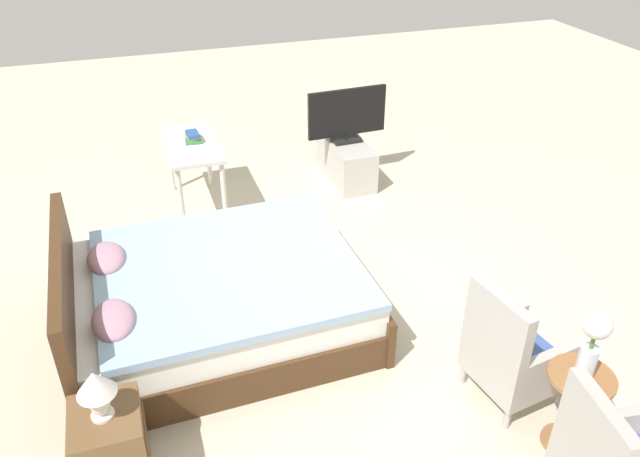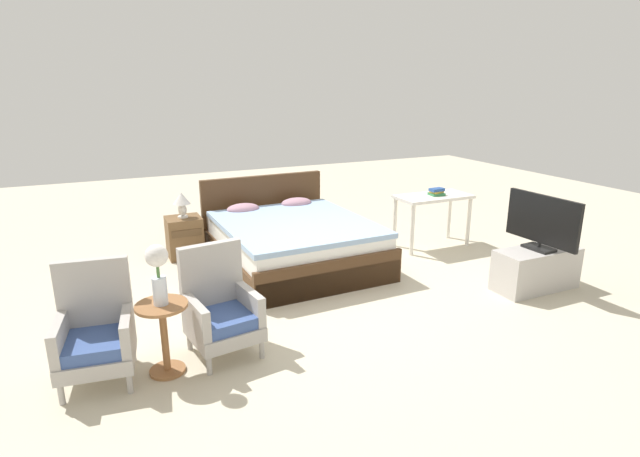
{
  "view_description": "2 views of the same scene",
  "coord_description": "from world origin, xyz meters",
  "px_view_note": "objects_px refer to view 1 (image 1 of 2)",
  "views": [
    {
      "loc": [
        -3.95,
        1.44,
        3.26
      ],
      "look_at": [
        0.05,
        0.11,
        0.69
      ],
      "focal_mm": 35.0,
      "sensor_mm": 36.0,
      "label": 1
    },
    {
      "loc": [
        -2.23,
        -4.57,
        2.22
      ],
      "look_at": [
        0.02,
        0.34,
        0.63
      ],
      "focal_mm": 28.0,
      "sensor_mm": 36.0,
      "label": 2
    }
  ],
  "objects_px": {
    "armchair_by_window_right": "(511,354)",
    "table_lamp": "(96,388)",
    "nightstand": "(112,447)",
    "book_stack": "(193,137)",
    "side_table": "(575,402)",
    "vanity_desk": "(193,153)",
    "tv_stand": "(346,160)",
    "tv_flatscreen": "(347,114)",
    "bed": "(213,298)",
    "flower_vase": "(594,338)"
  },
  "relations": [
    {
      "from": "armchair_by_window_right",
      "to": "tv_flatscreen",
      "type": "xyz_separation_m",
      "value": [
        3.5,
        -0.13,
        0.4
      ]
    },
    {
      "from": "tv_flatscreen",
      "to": "side_table",
      "type": "bearing_deg",
      "value": -179.77
    },
    {
      "from": "vanity_desk",
      "to": "table_lamp",
      "type": "bearing_deg",
      "value": 162.88
    },
    {
      "from": "armchair_by_window_right",
      "to": "side_table",
      "type": "relative_size",
      "value": 1.57
    },
    {
      "from": "bed",
      "to": "book_stack",
      "type": "distance_m",
      "value": 2.12
    },
    {
      "from": "flower_vase",
      "to": "nightstand",
      "type": "distance_m",
      "value": 2.86
    },
    {
      "from": "bed",
      "to": "side_table",
      "type": "bearing_deg",
      "value": -133.46
    },
    {
      "from": "flower_vase",
      "to": "tv_flatscreen",
      "type": "bearing_deg",
      "value": 0.23
    },
    {
      "from": "armchair_by_window_right",
      "to": "table_lamp",
      "type": "distance_m",
      "value": 2.61
    },
    {
      "from": "tv_stand",
      "to": "book_stack",
      "type": "bearing_deg",
      "value": 93.41
    },
    {
      "from": "armchair_by_window_right",
      "to": "tv_flatscreen",
      "type": "bearing_deg",
      "value": -2.05
    },
    {
      "from": "vanity_desk",
      "to": "tv_flatscreen",
      "type": "bearing_deg",
      "value": -85.54
    },
    {
      "from": "table_lamp",
      "to": "tv_flatscreen",
      "type": "distance_m",
      "value": 4.3
    },
    {
      "from": "flower_vase",
      "to": "table_lamp",
      "type": "height_order",
      "value": "flower_vase"
    },
    {
      "from": "table_lamp",
      "to": "side_table",
      "type": "bearing_deg",
      "value": -103.07
    },
    {
      "from": "flower_vase",
      "to": "side_table",
      "type": "bearing_deg",
      "value": 180.0
    },
    {
      "from": "armchair_by_window_right",
      "to": "vanity_desk",
      "type": "height_order",
      "value": "armchair_by_window_right"
    },
    {
      "from": "tv_flatscreen",
      "to": "nightstand",
      "type": "bearing_deg",
      "value": 141.02
    },
    {
      "from": "armchair_by_window_right",
      "to": "tv_stand",
      "type": "xyz_separation_m",
      "value": [
        3.49,
        -0.13,
        -0.14
      ]
    },
    {
      "from": "nightstand",
      "to": "book_stack",
      "type": "height_order",
      "value": "book_stack"
    },
    {
      "from": "tv_flatscreen",
      "to": "book_stack",
      "type": "height_order",
      "value": "tv_flatscreen"
    },
    {
      "from": "nightstand",
      "to": "armchair_by_window_right",
      "type": "bearing_deg",
      "value": -93.35
    },
    {
      "from": "nightstand",
      "to": "table_lamp",
      "type": "height_order",
      "value": "table_lamp"
    },
    {
      "from": "side_table",
      "to": "tv_flatscreen",
      "type": "height_order",
      "value": "tv_flatscreen"
    },
    {
      "from": "table_lamp",
      "to": "vanity_desk",
      "type": "xyz_separation_m",
      "value": [
        3.21,
        -0.99,
        -0.13
      ]
    },
    {
      "from": "bed",
      "to": "tv_stand",
      "type": "xyz_separation_m",
      "value": [
        2.16,
        -1.9,
        -0.07
      ]
    },
    {
      "from": "bed",
      "to": "side_table",
      "type": "height_order",
      "value": "bed"
    },
    {
      "from": "armchair_by_window_right",
      "to": "book_stack",
      "type": "height_order",
      "value": "armchair_by_window_right"
    },
    {
      "from": "armchair_by_window_right",
      "to": "table_lamp",
      "type": "xyz_separation_m",
      "value": [
        0.15,
        2.58,
        0.37
      ]
    },
    {
      "from": "table_lamp",
      "to": "tv_stand",
      "type": "height_order",
      "value": "table_lamp"
    },
    {
      "from": "tv_flatscreen",
      "to": "vanity_desk",
      "type": "relative_size",
      "value": 0.87
    },
    {
      "from": "bed",
      "to": "vanity_desk",
      "type": "bearing_deg",
      "value": -5.05
    },
    {
      "from": "tv_stand",
      "to": "tv_flatscreen",
      "type": "height_order",
      "value": "tv_flatscreen"
    },
    {
      "from": "side_table",
      "to": "flower_vase",
      "type": "xyz_separation_m",
      "value": [
        0.0,
        0.0,
        0.51
      ]
    },
    {
      "from": "nightstand",
      "to": "tv_flatscreen",
      "type": "xyz_separation_m",
      "value": [
        3.35,
        -2.71,
        0.51
      ]
    },
    {
      "from": "flower_vase",
      "to": "nightstand",
      "type": "xyz_separation_m",
      "value": [
        0.63,
        2.72,
        -0.61
      ]
    },
    {
      "from": "bed",
      "to": "book_stack",
      "type": "relative_size",
      "value": 10.98
    },
    {
      "from": "flower_vase",
      "to": "nightstand",
      "type": "relative_size",
      "value": 0.89
    },
    {
      "from": "tv_flatscreen",
      "to": "table_lamp",
      "type": "bearing_deg",
      "value": 141.02
    },
    {
      "from": "armchair_by_window_right",
      "to": "nightstand",
      "type": "distance_m",
      "value": 2.59
    },
    {
      "from": "nightstand",
      "to": "tv_stand",
      "type": "xyz_separation_m",
      "value": [
        3.34,
        -2.71,
        -0.04
      ]
    },
    {
      "from": "nightstand",
      "to": "table_lamp",
      "type": "bearing_deg",
      "value": 90.0
    },
    {
      "from": "side_table",
      "to": "vanity_desk",
      "type": "bearing_deg",
      "value": 24.28
    },
    {
      "from": "armchair_by_window_right",
      "to": "flower_vase",
      "type": "bearing_deg",
      "value": -163.66
    },
    {
      "from": "tv_stand",
      "to": "tv_flatscreen",
      "type": "relative_size",
      "value": 1.06
    },
    {
      "from": "side_table",
      "to": "table_lamp",
      "type": "xyz_separation_m",
      "value": [
        0.63,
        2.72,
        0.38
      ]
    },
    {
      "from": "armchair_by_window_right",
      "to": "side_table",
      "type": "distance_m",
      "value": 0.5
    },
    {
      "from": "bed",
      "to": "tv_flatscreen",
      "type": "relative_size",
      "value": 2.48
    },
    {
      "from": "nightstand",
      "to": "book_stack",
      "type": "bearing_deg",
      "value": -17.33
    },
    {
      "from": "book_stack",
      "to": "armchair_by_window_right",
      "type": "bearing_deg",
      "value": -155.17
    }
  ]
}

